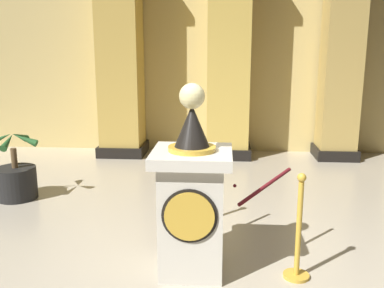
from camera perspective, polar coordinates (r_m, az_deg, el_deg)
ground_plane at (r=4.16m, az=4.94°, el=-17.37°), size 12.04×12.04×0.00m
back_wall at (r=8.71m, az=4.86°, el=12.43°), size 12.04×0.16×4.08m
pedestal_clock at (r=4.01m, az=-0.01°, el=-7.31°), size 0.72×0.72×1.77m
stanchion_near at (r=4.14m, az=13.76°, el=-12.44°), size 0.24×0.24×1.00m
stanchion_far at (r=5.05m, az=-1.07°, el=-7.07°), size 0.24×0.24×1.05m
velvet_rope at (r=4.41m, az=5.67°, el=-4.39°), size 1.12×1.11×0.22m
column_left at (r=8.45m, az=-9.41°, el=11.66°), size 0.92×0.92×3.92m
column_right at (r=8.49m, az=19.07°, el=11.15°), size 0.79×0.79×3.92m
column_centre_rear at (r=8.22m, az=4.87°, el=11.75°), size 0.92×0.92×3.92m
potted_palm_left at (r=6.51m, az=-22.11°, el=-4.25°), size 0.70×0.70×0.97m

